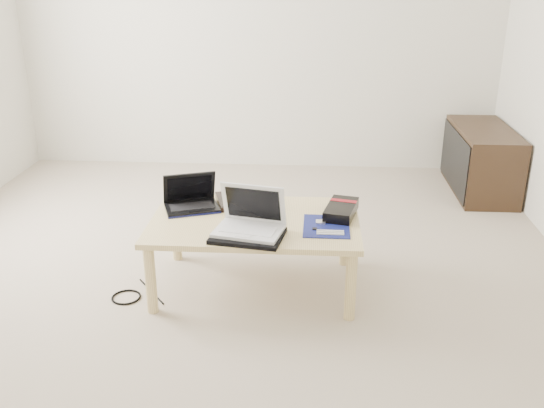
# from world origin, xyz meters

# --- Properties ---
(ground) EXTENTS (4.00, 4.00, 0.00)m
(ground) POSITION_xyz_m (0.00, 0.00, 0.00)
(ground) COLOR #B3A491
(ground) RESTS_ON ground
(coffee_table) EXTENTS (1.10, 0.70, 0.40)m
(coffee_table) POSITION_xyz_m (0.17, -0.18, 0.35)
(coffee_table) COLOR #E1CA87
(coffee_table) RESTS_ON ground
(media_cabinet) EXTENTS (0.41, 0.90, 0.50)m
(media_cabinet) POSITION_xyz_m (1.77, 1.45, 0.25)
(media_cabinet) COLOR #372616
(media_cabinet) RESTS_ON ground
(book) EXTENTS (0.36, 0.33, 0.03)m
(book) POSITION_xyz_m (0.09, 0.07, 0.42)
(book) COLOR black
(book) RESTS_ON coffee_table
(netbook) EXTENTS (0.34, 0.29, 0.20)m
(netbook) POSITION_xyz_m (-0.19, -0.04, 0.44)
(netbook) COLOR black
(netbook) RESTS_ON coffee_table
(tablet) EXTENTS (0.30, 0.25, 0.01)m
(tablet) POSITION_xyz_m (0.18, -0.16, 0.41)
(tablet) COLOR black
(tablet) RESTS_ON coffee_table
(remote) EXTENTS (0.06, 0.22, 0.02)m
(remote) POSITION_xyz_m (0.27, -0.18, 0.41)
(remote) COLOR silver
(remote) RESTS_ON coffee_table
(neoprene_sleeve) EXTENTS (0.38, 0.31, 0.02)m
(neoprene_sleeve) POSITION_xyz_m (0.16, -0.41, 0.41)
(neoprene_sleeve) COLOR black
(neoprene_sleeve) RESTS_ON coffee_table
(white_laptop) EXTENTS (0.37, 0.30, 0.23)m
(white_laptop) POSITION_xyz_m (0.17, -0.36, 0.47)
(white_laptop) COLOR silver
(white_laptop) RESTS_ON neoprene_sleeve
(motherboard) EXTENTS (0.24, 0.30, 0.01)m
(motherboard) POSITION_xyz_m (0.55, -0.25, 0.40)
(motherboard) COLOR #0C124F
(motherboard) RESTS_ON coffee_table
(gpu_box) EXTENTS (0.21, 0.31, 0.06)m
(gpu_box) POSITION_xyz_m (0.63, -0.09, 0.43)
(gpu_box) COLOR black
(gpu_box) RESTS_ON coffee_table
(cable_coil) EXTENTS (0.10, 0.10, 0.01)m
(cable_coil) POSITION_xyz_m (0.10, -0.13, 0.41)
(cable_coil) COLOR black
(cable_coil) RESTS_ON coffee_table
(floor_cable_coil) EXTENTS (0.19, 0.19, 0.01)m
(floor_cable_coil) POSITION_xyz_m (-0.50, -0.35, 0.01)
(floor_cable_coil) COLOR black
(floor_cable_coil) RESTS_ON ground
(floor_cable_trail) EXTENTS (0.20, 0.26, 0.01)m
(floor_cable_trail) POSITION_xyz_m (-0.38, -0.28, 0.00)
(floor_cable_trail) COLOR black
(floor_cable_trail) RESTS_ON ground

